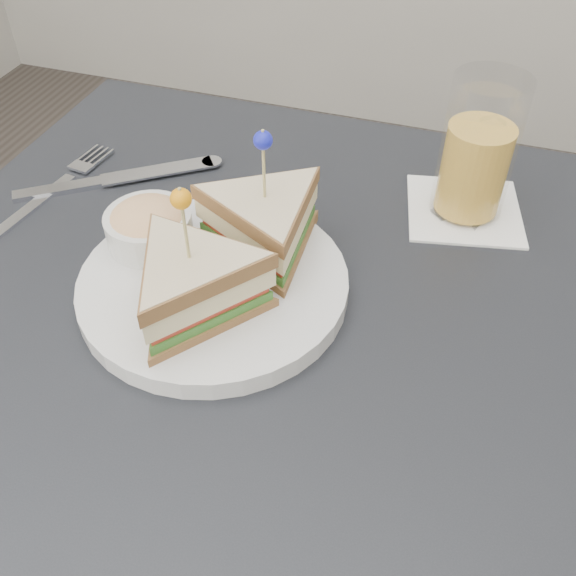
# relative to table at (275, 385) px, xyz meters

# --- Properties ---
(table) EXTENTS (0.80, 0.80, 0.75)m
(table) POSITION_rel_table_xyz_m (0.00, 0.00, 0.00)
(table) COLOR black
(table) RESTS_ON ground
(plate_meal) EXTENTS (0.33, 0.33, 0.15)m
(plate_meal) POSITION_rel_table_xyz_m (-0.07, 0.04, 0.12)
(plate_meal) COLOR silver
(plate_meal) RESTS_ON table
(cutlery_fork) EXTENTS (0.04, 0.19, 0.01)m
(cutlery_fork) POSITION_rel_table_xyz_m (-0.31, 0.14, 0.08)
(cutlery_fork) COLOR silver
(cutlery_fork) RESTS_ON table
(cutlery_knife) EXTENTS (0.21, 0.16, 0.01)m
(cutlery_knife) POSITION_rel_table_xyz_m (-0.26, 0.16, 0.08)
(cutlery_knife) COLOR silver
(cutlery_knife) RESTS_ON table
(drink_set) EXTENTS (0.14, 0.14, 0.16)m
(drink_set) POSITION_rel_table_xyz_m (0.14, 0.24, 0.15)
(drink_set) COLOR white
(drink_set) RESTS_ON table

